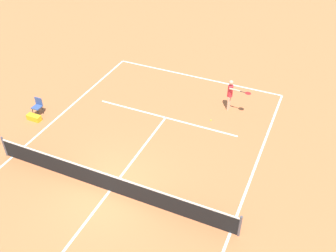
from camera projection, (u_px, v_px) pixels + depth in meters
ground_plane at (110, 191)px, 15.85m from camera, size 60.00×60.00×0.00m
court_lines at (110, 191)px, 15.84m from camera, size 10.55×20.84×0.01m
tennis_net at (109, 182)px, 15.54m from camera, size 11.15×0.10×1.07m
player_serving at (231, 93)px, 19.95m from camera, size 1.30×0.63×1.80m
tennis_ball at (211, 120)px, 19.75m from camera, size 0.07×0.07×0.07m
courtside_chair_mid at (38, 106)px, 19.94m from camera, size 0.44×0.46×0.95m
equipment_bag at (34, 118)px, 19.74m from camera, size 0.76×0.32×0.30m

